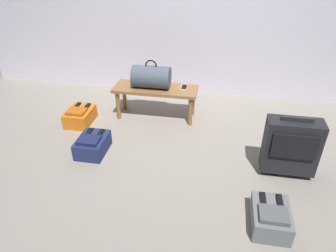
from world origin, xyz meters
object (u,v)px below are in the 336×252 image
object	(u,v)px
cell_phone	(184,87)
backpack_grey	(271,217)
bench	(156,92)
suitcase_upright_charcoal	(291,146)
duffel_bag_slate	(151,77)
backpack_orange	(80,116)
backpack_navy	(92,144)

from	to	relation	value
cell_phone	backpack_grey	xyz separation A→B (m)	(0.89, -1.59, -0.31)
bench	backpack_grey	bearing A→B (deg)	-51.40
suitcase_upright_charcoal	duffel_bag_slate	bearing A→B (deg)	150.00
cell_phone	backpack_grey	world-z (taller)	cell_phone
backpack_grey	backpack_orange	world-z (taller)	same
duffel_bag_slate	suitcase_upright_charcoal	world-z (taller)	duffel_bag_slate
bench	cell_phone	distance (m)	0.35
cell_phone	backpack_grey	size ratio (longest dim) A/B	0.38
backpack_navy	suitcase_upright_charcoal	bearing A→B (deg)	0.02
bench	backpack_grey	distance (m)	1.98
backpack_grey	backpack_navy	distance (m)	1.84
backpack_grey	backpack_navy	bearing A→B (deg)	158.38
bench	duffel_bag_slate	size ratio (longest dim) A/B	2.27
cell_phone	backpack_navy	world-z (taller)	cell_phone
duffel_bag_slate	backpack_grey	world-z (taller)	duffel_bag_slate
suitcase_upright_charcoal	backpack_orange	xyz separation A→B (m)	(-2.30, 0.54, -0.22)
duffel_bag_slate	cell_phone	size ratio (longest dim) A/B	3.06
duffel_bag_slate	cell_phone	world-z (taller)	duffel_bag_slate
suitcase_upright_charcoal	backpack_navy	xyz separation A→B (m)	(-1.92, -0.00, -0.22)
suitcase_upright_charcoal	backpack_navy	world-z (taller)	suitcase_upright_charcoal
duffel_bag_slate	suitcase_upright_charcoal	distance (m)	1.72
cell_phone	backpack_navy	distance (m)	1.27
duffel_bag_slate	suitcase_upright_charcoal	size ratio (longest dim) A/B	0.72
duffel_bag_slate	backpack_grey	size ratio (longest dim) A/B	1.16
backpack_navy	backpack_orange	distance (m)	0.66
bench	cell_phone	world-z (taller)	cell_phone
cell_phone	backpack_navy	bearing A→B (deg)	-132.13
duffel_bag_slate	suitcase_upright_charcoal	xyz separation A→B (m)	(1.48, -0.85, -0.21)
bench	backpack_orange	world-z (taller)	bench
backpack_grey	bench	bearing A→B (deg)	128.60
bench	backpack_grey	xyz separation A→B (m)	(1.23, -1.54, -0.24)
bench	suitcase_upright_charcoal	bearing A→B (deg)	-30.81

